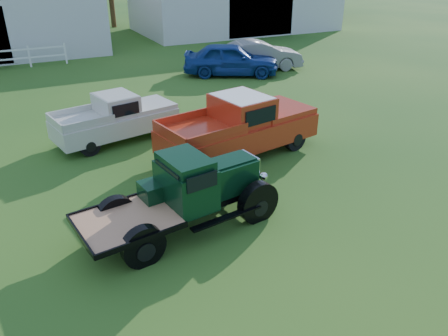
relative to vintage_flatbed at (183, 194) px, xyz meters
name	(u,v)px	position (x,y,z in m)	size (l,w,h in m)	color
ground	(239,228)	(1.14, -0.64, -0.92)	(120.00, 120.00, 0.00)	#1E4C17
vintage_flatbed	(183,194)	(0.00, 0.00, 0.00)	(4.67, 1.85, 1.85)	black
red_pickup	(239,126)	(3.19, 3.20, 0.07)	(5.44, 2.09, 1.98)	#B32F17
white_pickup	(115,118)	(-0.08, 6.19, -0.12)	(4.38, 1.70, 1.61)	beige
misc_car_blue	(231,59)	(7.70, 12.53, -0.07)	(2.02, 5.01, 1.71)	navy
misc_car_grey	(259,55)	(9.68, 12.99, -0.13)	(1.68, 4.82, 1.59)	slate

